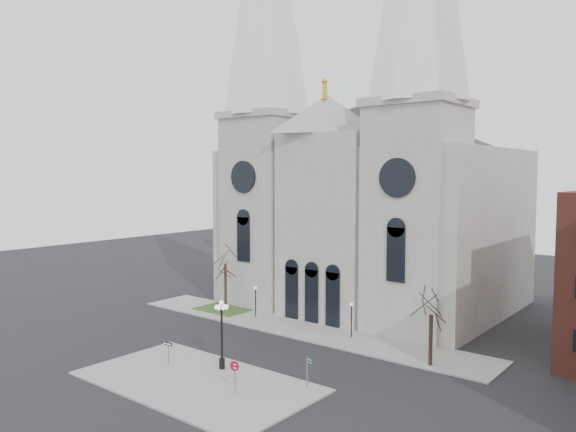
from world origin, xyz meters
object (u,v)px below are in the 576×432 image
Objects in this scene: globe_lamp at (222,326)px; one_way_sign at (168,348)px; stop_sign at (235,369)px; street_name_sign at (308,369)px.

one_way_sign is at bearing -153.71° from globe_lamp.
stop_sign reaches higher than street_name_sign.
globe_lamp is 2.86× the size of one_way_sign.
stop_sign is at bearing -13.64° from one_way_sign.
one_way_sign is (-8.21, 0.86, -0.37)m from stop_sign.
globe_lamp reaches higher than street_name_sign.
stop_sign is at bearing -34.29° from globe_lamp.
stop_sign is 8.26m from one_way_sign.
street_name_sign is at bearing 8.24° from globe_lamp.
globe_lamp is (-4.18, 2.85, 1.73)m from stop_sign.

